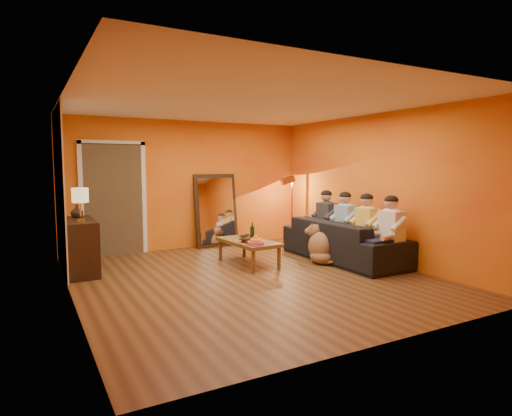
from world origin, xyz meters
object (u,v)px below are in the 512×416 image
table_lamp (80,205)px  floor_lamp (292,211)px  tumbler (251,236)px  wine_bottle (252,232)px  laptop (248,236)px  sideboard (80,246)px  person_far_left (391,234)px  coffee_table (248,252)px  dog (320,243)px  person_mid_right (346,225)px  vase (77,212)px  person_far_right (327,222)px  mirror_frame (216,210)px  person_mid_left (367,229)px  sofa (343,240)px

table_lamp → floor_lamp: (4.34, 0.84, -0.39)m
tumbler → wine_bottle: bearing=-112.4°
laptop → sideboard: bearing=149.4°
sideboard → wine_bottle: bearing=-17.1°
floor_lamp → person_far_left: 2.82m
sideboard → person_far_left: (4.37, -2.28, 0.18)m
coffee_table → floor_lamp: (1.74, 1.30, 0.51)m
coffee_table → dog: dog is taller
person_mid_right → vase: bearing=161.8°
person_far_left → tumbler: 2.33m
person_far_right → wine_bottle: size_ratio=3.94×
mirror_frame → dog: (0.94, -2.35, -0.41)m
person_mid_right → tumbler: 1.75m
table_lamp → laptop: bearing=-2.4°
table_lamp → person_mid_right: (4.37, -0.88, -0.49)m
laptop → person_mid_left: bearing=-61.7°
floor_lamp → laptop: 1.85m
table_lamp → mirror_frame: bearing=26.3°
person_mid_right → person_far_right: bearing=90.0°
floor_lamp → dog: floor_lamp is taller
mirror_frame → person_mid_right: (1.58, -2.26, -0.15)m
person_far_left → wine_bottle: 2.27m
wine_bottle → vase: (-2.65, 1.06, 0.38)m
person_far_left → sideboard: bearing=152.4°
person_mid_right → wine_bottle: (-1.72, 0.37, -0.03)m
sofa → dog: size_ratio=3.56×
coffee_table → person_mid_left: (1.77, -0.97, 0.40)m
table_lamp → laptop: table_lamp is taller
table_lamp → tumbler: size_ratio=4.94×
mirror_frame → sofa: size_ratio=0.61×
sofa → dog: 0.51m
person_far_left → wine_bottle: size_ratio=3.94×
person_far_left → person_far_right: 1.65m
mirror_frame → person_far_left: 3.72m
person_far_left → wine_bottle: (-1.72, 1.47, -0.03)m
person_far_left → person_mid_left: 0.55m
person_mid_left → wine_bottle: bearing=151.9°
person_mid_left → wine_bottle: (-1.72, 0.92, -0.03)m
coffee_table → laptop: laptop is taller
mirror_frame → floor_lamp: 1.64m
sofa → person_mid_right: 0.30m
person_mid_right → laptop: size_ratio=3.76×
coffee_table → vase: vase is taller
dog → person_far_right: (0.64, 0.64, 0.26)m
mirror_frame → person_far_left: (1.58, -3.36, -0.15)m
mirror_frame → person_mid_left: 3.23m
sideboard → person_mid_right: bearing=-15.2°
sideboard → person_mid_left: person_mid_left is taller
sideboard → laptop: 2.81m
person_far_right → laptop: 1.62m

